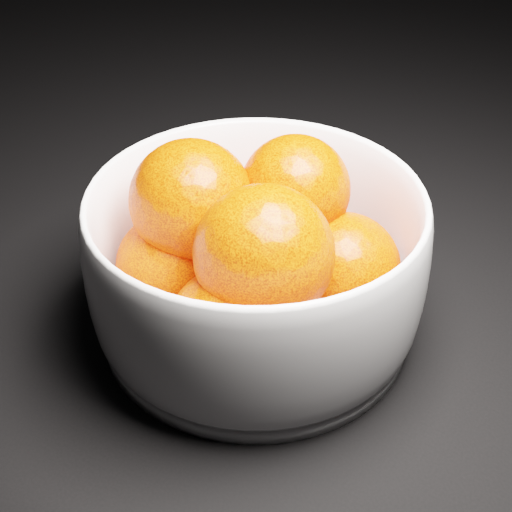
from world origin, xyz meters
The scene contains 2 objects.
bowl centered at (0.11, 0.23, 0.06)m, with size 0.25×0.25×0.12m.
orange_pile centered at (0.11, 0.23, 0.08)m, with size 0.19×0.21×0.14m.
Camera 1 is at (0.34, -0.12, 0.38)m, focal length 50.00 mm.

